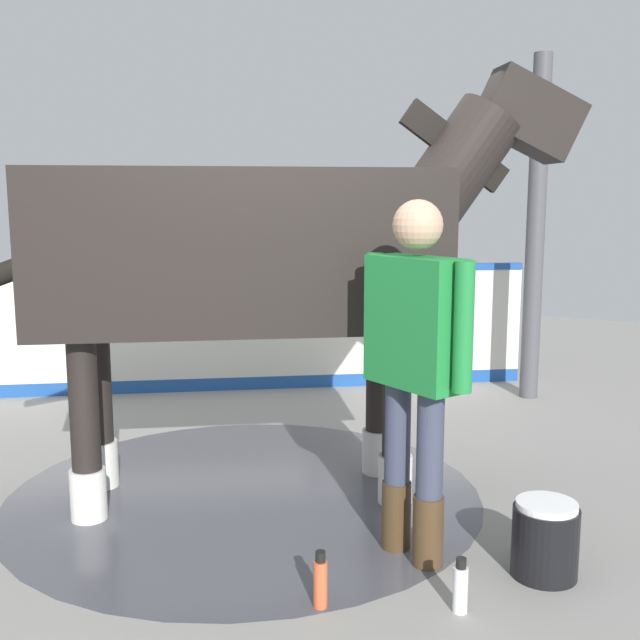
{
  "coord_description": "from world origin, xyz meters",
  "views": [
    {
      "loc": [
        -3.58,
        -2.64,
        1.77
      ],
      "look_at": [
        -0.19,
        -0.63,
        1.13
      ],
      "focal_mm": 42.24,
      "sensor_mm": 36.0,
      "label": 1
    }
  ],
  "objects_px": {
    "bottle_shampoo": "(460,587)",
    "bottle_spray": "(320,582)",
    "horse": "(260,254)",
    "wash_bucket": "(545,539)",
    "handler": "(415,354)"
  },
  "relations": [
    {
      "from": "bottle_shampoo",
      "to": "bottle_spray",
      "type": "bearing_deg",
      "value": 116.97
    },
    {
      "from": "horse",
      "to": "bottle_spray",
      "type": "xyz_separation_m",
      "value": [
        -0.94,
        -0.96,
        -1.34
      ]
    },
    {
      "from": "wash_bucket",
      "to": "bottle_shampoo",
      "type": "bearing_deg",
      "value": 155.74
    },
    {
      "from": "bottle_spray",
      "to": "bottle_shampoo",
      "type": "bearing_deg",
      "value": -63.03
    },
    {
      "from": "wash_bucket",
      "to": "bottle_shampoo",
      "type": "xyz_separation_m",
      "value": [
        -0.51,
        0.23,
        -0.07
      ]
    },
    {
      "from": "wash_bucket",
      "to": "handler",
      "type": "bearing_deg",
      "value": 102.62
    },
    {
      "from": "bottle_shampoo",
      "to": "bottle_spray",
      "type": "xyz_separation_m",
      "value": [
        -0.27,
        0.54,
        0.01
      ]
    },
    {
      "from": "wash_bucket",
      "to": "bottle_shampoo",
      "type": "height_order",
      "value": "wash_bucket"
    },
    {
      "from": "handler",
      "to": "bottle_shampoo",
      "type": "height_order",
      "value": "handler"
    },
    {
      "from": "bottle_spray",
      "to": "wash_bucket",
      "type": "bearing_deg",
      "value": -44.43
    },
    {
      "from": "bottle_spray",
      "to": "horse",
      "type": "bearing_deg",
      "value": 45.55
    },
    {
      "from": "bottle_shampoo",
      "to": "bottle_spray",
      "type": "relative_size",
      "value": 0.96
    },
    {
      "from": "wash_bucket",
      "to": "bottle_spray",
      "type": "relative_size",
      "value": 1.41
    },
    {
      "from": "horse",
      "to": "bottle_shampoo",
      "type": "bearing_deg",
      "value": -62.21
    },
    {
      "from": "horse",
      "to": "wash_bucket",
      "type": "relative_size",
      "value": 8.11
    }
  ]
}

